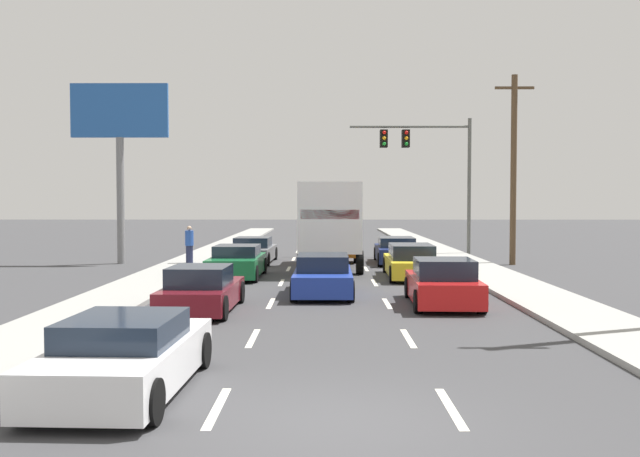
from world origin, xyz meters
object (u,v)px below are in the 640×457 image
(car_blue, at_px, (323,276))
(pedestrian_near_corner, at_px, (189,244))
(box_truck, at_px, (331,221))
(car_red, at_px, (443,284))
(car_navy, at_px, (396,251))
(traffic_signal_mast, at_px, (422,153))
(car_maroon, at_px, (202,291))
(utility_pole_mid, at_px, (514,167))
(car_green, at_px, (237,263))
(car_gray, at_px, (253,251))
(car_white, at_px, (126,356))
(roadside_billboard, at_px, (120,133))
(car_yellow, at_px, (411,262))

(car_blue, relative_size, pedestrian_near_corner, 2.53)
(box_truck, xyz_separation_m, car_red, (3.10, -10.16, -1.50))
(car_navy, height_order, traffic_signal_mast, traffic_signal_mast)
(car_navy, distance_m, car_red, 13.06)
(car_maroon, bearing_deg, car_red, 9.20)
(car_navy, bearing_deg, utility_pole_mid, -7.76)
(car_green, bearing_deg, car_gray, 90.24)
(car_green, relative_size, pedestrian_near_corner, 2.55)
(car_green, bearing_deg, car_red, -45.74)
(car_gray, bearing_deg, car_maroon, -89.64)
(traffic_signal_mast, distance_m, pedestrian_near_corner, 13.79)
(car_white, distance_m, car_navy, 22.87)
(car_gray, distance_m, car_navy, 6.87)
(car_maroon, height_order, car_navy, car_maroon)
(car_red, bearing_deg, car_gray, 117.26)
(box_truck, xyz_separation_m, utility_pole_mid, (8.49, 2.16, 2.42))
(car_gray, xyz_separation_m, car_red, (6.82, -13.23, 0.05))
(car_gray, bearing_deg, utility_pole_mid, -4.22)
(car_blue, bearing_deg, car_gray, 107.05)
(car_red, xyz_separation_m, pedestrian_near_corner, (-9.58, 11.68, 0.38))
(car_gray, bearing_deg, car_green, -89.76)
(car_gray, height_order, box_truck, box_truck)
(traffic_signal_mast, relative_size, roadside_billboard, 0.88)
(car_gray, relative_size, car_yellow, 0.96)
(car_green, xyz_separation_m, car_yellow, (6.75, -0.02, 0.02))
(car_maroon, bearing_deg, car_blue, 45.30)
(car_maroon, relative_size, traffic_signal_mast, 0.55)
(car_green, height_order, traffic_signal_mast, traffic_signal_mast)
(car_blue, bearing_deg, car_red, -32.92)
(car_yellow, bearing_deg, car_maroon, -129.78)
(car_maroon, distance_m, car_red, 6.81)
(car_navy, distance_m, roadside_billboard, 14.24)
(car_gray, xyz_separation_m, pedestrian_near_corner, (-2.76, -1.55, 0.42))
(car_green, bearing_deg, traffic_signal_mast, 51.21)
(car_green, height_order, car_red, car_red)
(box_truck, relative_size, car_navy, 1.67)
(car_green, xyz_separation_m, car_maroon, (0.06, -8.06, -0.02))
(car_red, bearing_deg, roadside_billboard, 135.59)
(utility_pole_mid, bearing_deg, car_navy, 172.24)
(car_blue, relative_size, traffic_signal_mast, 0.58)
(car_maroon, xyz_separation_m, car_white, (0.20, -7.76, 0.00))
(car_green, bearing_deg, utility_pole_mid, 23.74)
(car_navy, relative_size, utility_pole_mid, 0.54)
(car_red, relative_size, pedestrian_near_corner, 2.40)
(car_red, relative_size, utility_pole_mid, 0.46)
(car_gray, relative_size, car_white, 1.05)
(car_white, bearing_deg, car_gray, 90.75)
(car_green, height_order, car_maroon, car_green)
(traffic_signal_mast, bearing_deg, utility_pole_mid, -57.36)
(car_gray, bearing_deg, roadside_billboard, -175.83)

